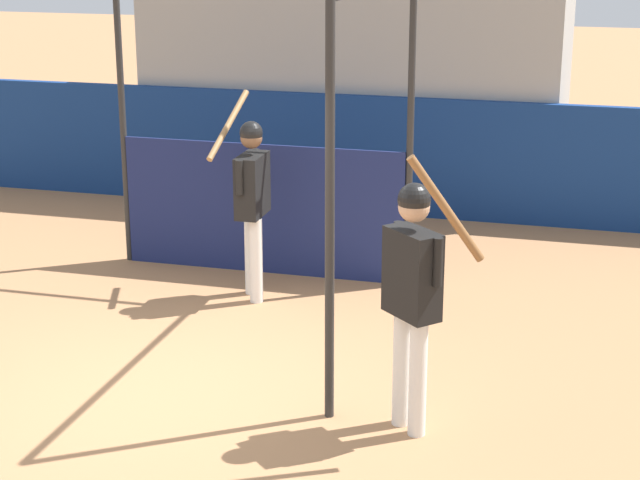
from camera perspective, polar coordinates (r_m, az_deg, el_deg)
The scene contains 6 objects.
ground_plane at distance 8.65m, azimuth -8.58°, elevation -8.05°, with size 60.00×60.00×0.00m, color #A8754C.
outfield_wall at distance 13.49m, azimuth 0.87°, elevation 4.65°, with size 24.00×0.12×1.49m.
bleacher_section at distance 14.93m, azimuth 2.49°, elevation 9.11°, with size 5.40×3.20×3.17m.
batting_cage at distance 10.44m, azimuth -4.18°, elevation 4.18°, with size 3.15×3.18×3.13m.
player_batter at distance 10.30m, azimuth -3.67°, elevation 2.58°, with size 0.55×0.97×1.95m.
player_waiting at distance 7.57m, azimuth 4.98°, elevation -2.29°, with size 0.76×0.62×2.14m.
Camera 1 is at (3.27, -7.13, 3.65)m, focal length 60.00 mm.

